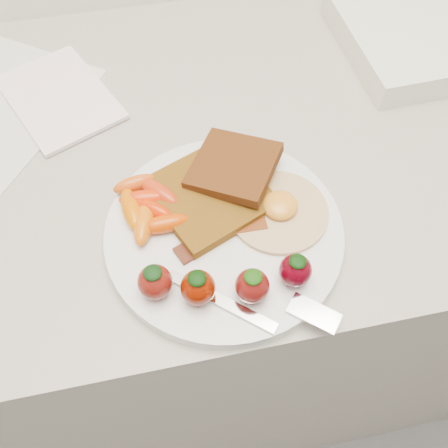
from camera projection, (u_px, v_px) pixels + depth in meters
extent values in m
cube|color=gray|center=(217.00, 282.00, 1.04)|extent=(2.00, 0.60, 0.90)
cylinder|color=white|center=(224.00, 233.00, 0.57)|extent=(0.27, 0.27, 0.02)
cube|color=#50340B|center=(209.00, 195.00, 0.58)|extent=(0.16, 0.16, 0.01)
cube|color=black|center=(234.00, 166.00, 0.58)|extent=(0.13, 0.13, 0.02)
cylinder|color=beige|center=(278.00, 211.00, 0.57)|extent=(0.12, 0.12, 0.01)
ellipsoid|color=orange|center=(280.00, 205.00, 0.57)|extent=(0.04, 0.04, 0.02)
cube|color=#340703|center=(213.00, 237.00, 0.55)|extent=(0.09, 0.06, 0.00)
cube|color=#4C1B0B|center=(226.00, 227.00, 0.56)|extent=(0.09, 0.03, 0.00)
cube|color=#43150F|center=(217.00, 220.00, 0.56)|extent=(0.09, 0.07, 0.00)
ellipsoid|color=red|center=(144.00, 199.00, 0.57)|extent=(0.06, 0.03, 0.02)
ellipsoid|color=red|center=(153.00, 209.00, 0.56)|extent=(0.05, 0.05, 0.02)
ellipsoid|color=#D66308|center=(144.00, 222.00, 0.55)|extent=(0.04, 0.06, 0.02)
ellipsoid|color=red|center=(158.00, 192.00, 0.58)|extent=(0.06, 0.06, 0.02)
ellipsoid|color=#CB4E10|center=(135.00, 184.00, 0.58)|extent=(0.05, 0.03, 0.02)
ellipsoid|color=#C63E00|center=(165.00, 224.00, 0.55)|extent=(0.06, 0.02, 0.02)
ellipsoid|color=#D26100|center=(132.00, 210.00, 0.56)|extent=(0.03, 0.06, 0.02)
ellipsoid|color=#64130C|center=(155.00, 282.00, 0.50)|extent=(0.04, 0.04, 0.04)
ellipsoid|color=black|center=(153.00, 273.00, 0.49)|extent=(0.02, 0.02, 0.01)
ellipsoid|color=#671000|center=(198.00, 288.00, 0.50)|extent=(0.04, 0.04, 0.04)
ellipsoid|color=black|center=(197.00, 278.00, 0.48)|extent=(0.02, 0.02, 0.01)
ellipsoid|color=#5D0D0C|center=(252.00, 286.00, 0.50)|extent=(0.04, 0.04, 0.04)
ellipsoid|color=#143F08|center=(253.00, 277.00, 0.48)|extent=(0.02, 0.02, 0.01)
ellipsoid|color=#49010C|center=(295.00, 270.00, 0.51)|extent=(0.03, 0.03, 0.04)
ellipsoid|color=black|center=(298.00, 261.00, 0.49)|extent=(0.02, 0.02, 0.01)
cube|color=silver|center=(221.00, 301.00, 0.51)|extent=(0.10, 0.09, 0.00)
cube|color=silver|center=(314.00, 313.00, 0.50)|extent=(0.06, 0.05, 0.00)
cube|color=white|center=(59.00, 97.00, 0.69)|extent=(0.19, 0.21, 0.01)
cube|color=silver|center=(439.00, 32.00, 0.75)|extent=(0.30, 0.24, 0.04)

